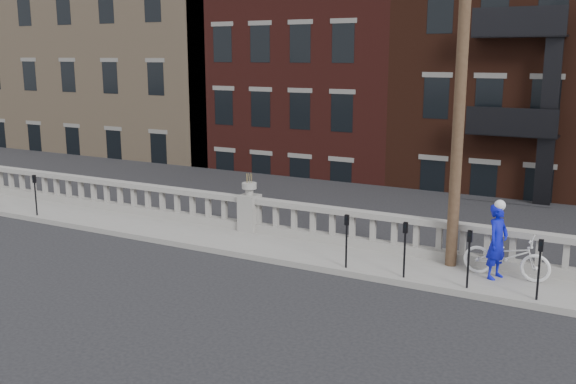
# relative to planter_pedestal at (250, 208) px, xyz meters

# --- Properties ---
(ground) EXTENTS (120.00, 120.00, 0.00)m
(ground) POSITION_rel_planter_pedestal_xyz_m (0.00, -3.95, -0.83)
(ground) COLOR black
(ground) RESTS_ON ground
(sidewalk) EXTENTS (32.00, 2.20, 0.15)m
(sidewalk) POSITION_rel_planter_pedestal_xyz_m (0.00, -0.95, -0.76)
(sidewalk) COLOR gray
(sidewalk) RESTS_ON ground
(balustrade) EXTENTS (28.00, 0.34, 1.03)m
(balustrade) POSITION_rel_planter_pedestal_xyz_m (0.00, 0.00, -0.19)
(balustrade) COLOR gray
(balustrade) RESTS_ON sidewalk
(planter_pedestal) EXTENTS (0.55, 0.55, 1.76)m
(planter_pedestal) POSITION_rel_planter_pedestal_xyz_m (0.00, 0.00, 0.00)
(planter_pedestal) COLOR gray
(planter_pedestal) RESTS_ON sidewalk
(lower_level) EXTENTS (80.00, 44.00, 20.80)m
(lower_level) POSITION_rel_planter_pedestal_xyz_m (0.56, 19.09, 1.80)
(lower_level) COLOR #605E59
(lower_level) RESTS_ON ground
(utility_pole) EXTENTS (1.60, 0.28, 10.00)m
(utility_pole) POSITION_rel_planter_pedestal_xyz_m (6.20, -0.35, 4.41)
(utility_pole) COLOR #422D1E
(utility_pole) RESTS_ON sidewalk
(parking_meter_a) EXTENTS (0.10, 0.09, 1.36)m
(parking_meter_a) POSITION_rel_planter_pedestal_xyz_m (-7.18, -1.80, 0.17)
(parking_meter_a) COLOR black
(parking_meter_a) RESTS_ON sidewalk
(parking_meter_b) EXTENTS (0.10, 0.09, 1.36)m
(parking_meter_b) POSITION_rel_planter_pedestal_xyz_m (3.95, -1.80, 0.17)
(parking_meter_b) COLOR black
(parking_meter_b) RESTS_ON sidewalk
(parking_meter_c) EXTENTS (0.10, 0.09, 1.36)m
(parking_meter_c) POSITION_rel_planter_pedestal_xyz_m (5.45, -1.80, 0.17)
(parking_meter_c) COLOR black
(parking_meter_c) RESTS_ON sidewalk
(parking_meter_d) EXTENTS (0.10, 0.09, 1.36)m
(parking_meter_d) POSITION_rel_planter_pedestal_xyz_m (6.95, -1.80, 0.17)
(parking_meter_d) COLOR black
(parking_meter_d) RESTS_ON sidewalk
(parking_meter_e) EXTENTS (0.10, 0.09, 1.36)m
(parking_meter_e) POSITION_rel_planter_pedestal_xyz_m (8.45, -1.80, 0.17)
(parking_meter_e) COLOR black
(parking_meter_e) RESTS_ON sidewalk
(bicycle) EXTENTS (2.02, 0.73, 1.06)m
(bicycle) POSITION_rel_planter_pedestal_xyz_m (7.59, -0.64, -0.15)
(bicycle) COLOR white
(bicycle) RESTS_ON sidewalk
(cyclist) EXTENTS (0.62, 0.76, 1.80)m
(cyclist) POSITION_rel_planter_pedestal_xyz_m (7.38, -0.79, 0.22)
(cyclist) COLOR #0B11B0
(cyclist) RESTS_ON sidewalk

